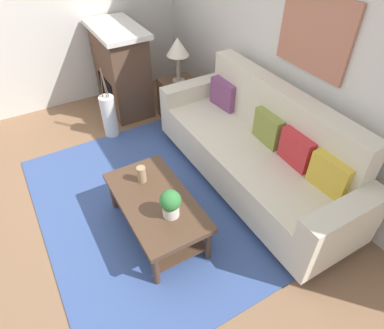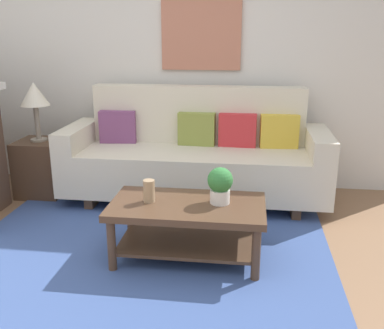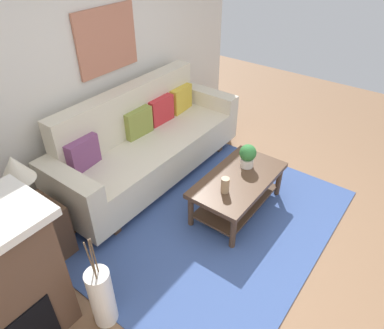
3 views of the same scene
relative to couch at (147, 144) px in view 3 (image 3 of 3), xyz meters
name	(u,v)px [view 3 (image 3 of 3)]	position (x,y,z in m)	size (l,w,h in m)	color
ground_plane	(257,245)	(-0.24, -1.63, -0.43)	(9.02, 9.02, 0.00)	#8C6647
wall_back	(88,64)	(-0.24, 0.53, 0.92)	(5.02, 0.10, 2.70)	silver
area_rug	(214,223)	(-0.24, -1.13, -0.43)	(2.77, 2.09, 0.01)	#3D5693
couch	(147,144)	(0.00, 0.00, 0.00)	(2.49, 0.84, 1.08)	beige
throw_pillow_plum	(83,153)	(-0.79, 0.12, 0.25)	(0.36, 0.12, 0.32)	#7A4270
throw_pillow_olive	(138,123)	(0.00, 0.12, 0.25)	(0.36, 0.12, 0.32)	olive
throw_pillow_crimson	(161,110)	(0.40, 0.12, 0.25)	(0.36, 0.12, 0.32)	red
throw_pillow_mustard	(181,99)	(0.79, 0.12, 0.25)	(0.36, 0.12, 0.32)	gold
coffee_table	(238,186)	(0.09, -1.19, -0.12)	(1.10, 0.60, 0.43)	#513826
tabletop_vase	(225,185)	(-0.18, -1.19, 0.08)	(0.08, 0.08, 0.16)	tan
potted_plant_tabletop	(248,155)	(0.32, -1.15, 0.14)	(0.18, 0.18, 0.26)	white
side_table	(39,234)	(-1.55, -0.07, -0.15)	(0.44, 0.44, 0.56)	#513826
table_lamp	(15,171)	(-1.55, -0.07, 0.56)	(0.28, 0.28, 0.57)	gray
floor_vase	(102,297)	(-1.64, -1.02, -0.15)	(0.19, 0.19, 0.55)	white
floor_vase_branch_a	(94,256)	(-1.62, -1.02, 0.30)	(0.01, 0.01, 0.36)	brown
floor_vase_branch_b	(89,257)	(-1.65, -1.01, 0.30)	(0.01, 0.01, 0.36)	brown
floor_vase_branch_c	(93,260)	(-1.65, -1.04, 0.30)	(0.01, 0.01, 0.36)	brown
framed_painting	(107,40)	(0.00, 0.46, 1.12)	(0.80, 0.03, 0.67)	#B77056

